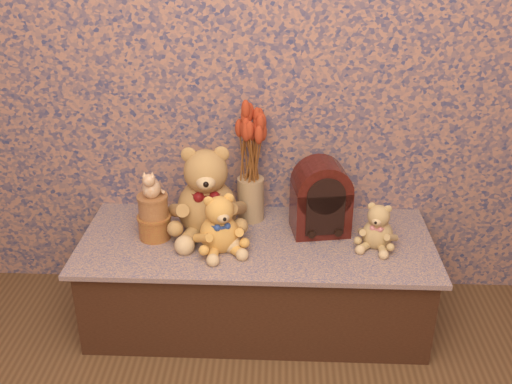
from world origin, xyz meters
TOP-DOWN VIEW (x-y plane):
  - display_shelf at (0.00, 1.21)m, footprint 1.44×0.61m
  - teddy_large at (-0.21, 1.27)m, footprint 0.37×0.42m
  - teddy_medium at (-0.14, 1.13)m, footprint 0.28×0.30m
  - teddy_small at (0.48, 1.18)m, footprint 0.22×0.24m
  - cathedral_radio at (0.26, 1.29)m, footprint 0.26×0.20m
  - ceramic_vase at (-0.03, 1.39)m, footprint 0.15×0.15m
  - dried_stalks at (-0.03, 1.39)m, footprint 0.21×0.21m
  - biscuit_tin_lower at (-0.42, 1.21)m, footprint 0.17×0.17m
  - biscuit_tin_upper at (-0.42, 1.21)m, footprint 0.14×0.14m
  - cat_figurine at (-0.42, 1.21)m, footprint 0.09×0.10m

SIDE VIEW (x-z plane):
  - display_shelf at x=0.00m, z-range 0.00..0.40m
  - biscuit_tin_lower at x=-0.42m, z-range 0.40..0.49m
  - ceramic_vase at x=-0.03m, z-range 0.40..0.59m
  - teddy_small at x=0.48m, z-range 0.40..0.60m
  - teddy_medium at x=-0.14m, z-range 0.40..0.66m
  - biscuit_tin_upper at x=-0.42m, z-range 0.49..0.58m
  - cathedral_radio at x=0.26m, z-range 0.40..0.72m
  - teddy_large at x=-0.21m, z-range 0.40..0.81m
  - cat_figurine at x=-0.42m, z-range 0.58..0.71m
  - dried_stalks at x=-0.03m, z-range 0.59..1.00m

